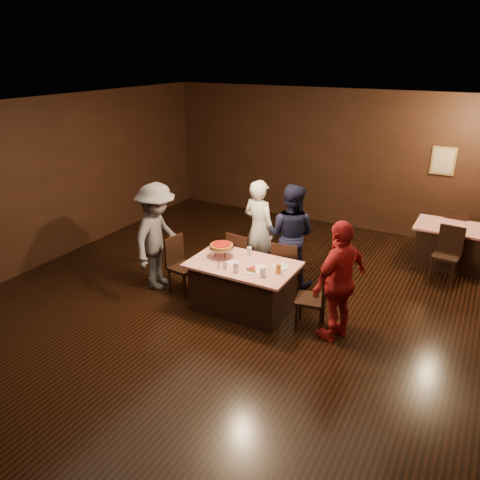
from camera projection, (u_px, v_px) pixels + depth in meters
name	position (u px, v px, depth m)	size (l,w,h in m)	color
room	(217.00, 183.00, 6.02)	(10.00, 10.04, 3.02)	black
main_table	(243.00, 286.00, 7.14)	(1.60, 1.00, 0.77)	#A4160A
back_table	(450.00, 246.00, 8.61)	(1.30, 0.90, 0.77)	#A70C0B
chair_far_left	(243.00, 258.00, 7.89)	(0.42, 0.42, 0.95)	black
chair_far_right	(287.00, 268.00, 7.53)	(0.42, 0.42, 0.95)	black
chair_end_left	(184.00, 266.00, 7.60)	(0.42, 0.42, 0.95)	black
chair_end_right	(311.00, 298.00, 6.61)	(0.42, 0.42, 0.95)	black
chair_back_near	(446.00, 255.00, 8.01)	(0.42, 0.42, 0.95)	black
chair_back_far	(455.00, 231.00, 9.07)	(0.42, 0.42, 0.95)	black
diner_white_jacket	(259.00, 229.00, 8.03)	(0.64, 0.42, 1.75)	silver
diner_navy_hoodie	(291.00, 235.00, 7.79)	(0.85, 0.66, 1.75)	black
diner_grey_knit	(157.00, 236.00, 7.66)	(1.16, 0.67, 1.80)	#5C5A60
diner_red_shirt	(340.00, 281.00, 6.25)	(1.01, 0.42, 1.72)	#A91C20
pizza_stand	(222.00, 246.00, 7.14)	(0.38, 0.38, 0.22)	black
plate_with_slice	(252.00, 270.00, 6.73)	(0.25, 0.25, 0.06)	white
plate_empty	(281.00, 267.00, 6.87)	(0.25, 0.25, 0.01)	white
glass_front_left	(236.00, 267.00, 6.70)	(0.08, 0.08, 0.14)	silver
glass_front_right	(263.00, 272.00, 6.56)	(0.08, 0.08, 0.14)	silver
glass_amber	(278.00, 269.00, 6.66)	(0.08, 0.08, 0.14)	#BF7F26
glass_back	(249.00, 252.00, 7.23)	(0.08, 0.08, 0.14)	silver
condiments	(223.00, 265.00, 6.83)	(0.17, 0.10, 0.09)	silver
napkin_center	(261.00, 267.00, 6.86)	(0.16, 0.16, 0.01)	white
napkin_left	(233.00, 262.00, 7.02)	(0.16, 0.16, 0.01)	white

